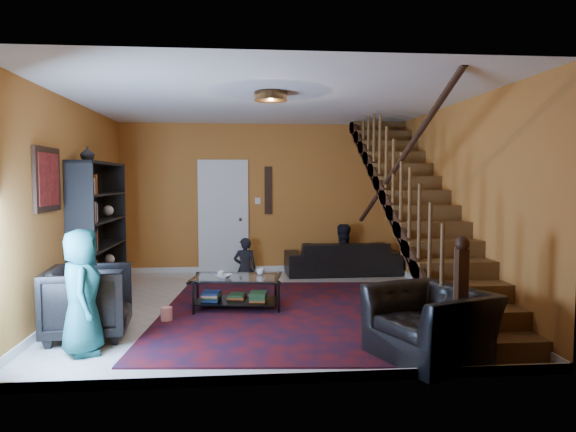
% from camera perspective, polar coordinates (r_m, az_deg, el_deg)
% --- Properties ---
extents(floor, '(5.50, 5.50, 0.00)m').
position_cam_1_polar(floor, '(7.22, -2.24, -9.96)').
color(floor, beige).
rests_on(floor, ground).
extents(room, '(5.50, 5.50, 5.50)m').
position_cam_1_polar(room, '(8.56, -11.73, -7.49)').
color(room, '#B96E29').
rests_on(room, ground).
extents(staircase, '(0.95, 5.02, 3.18)m').
position_cam_1_polar(staircase, '(7.43, 14.31, 1.23)').
color(staircase, brown).
rests_on(staircase, floor).
extents(bookshelf, '(0.35, 1.80, 2.00)m').
position_cam_1_polar(bookshelf, '(7.91, -20.19, -1.89)').
color(bookshelf, black).
rests_on(bookshelf, floor).
extents(door, '(0.82, 0.05, 2.05)m').
position_cam_1_polar(door, '(9.76, -7.19, -0.24)').
color(door, silver).
rests_on(door, floor).
extents(framed_picture, '(0.04, 0.74, 0.74)m').
position_cam_1_polar(framed_picture, '(6.49, -25.19, 3.69)').
color(framed_picture, maroon).
rests_on(framed_picture, room).
extents(wall_hanging, '(0.14, 0.03, 0.90)m').
position_cam_1_polar(wall_hanging, '(9.74, -2.21, 2.87)').
color(wall_hanging, black).
rests_on(wall_hanging, room).
extents(ceiling_fixture, '(0.40, 0.40, 0.10)m').
position_cam_1_polar(ceiling_fixture, '(6.29, -1.92, 13.13)').
color(ceiling_fixture, '#3F2814').
rests_on(ceiling_fixture, room).
extents(rug, '(3.76, 4.21, 0.02)m').
position_cam_1_polar(rug, '(6.81, 0.69, -10.73)').
color(rug, '#4E0E11').
rests_on(rug, floor).
extents(sofa, '(2.11, 0.86, 0.61)m').
position_cam_1_polar(sofa, '(9.59, 6.05, -4.64)').
color(sofa, black).
rests_on(sofa, floor).
extents(armchair_left, '(0.96, 0.94, 0.80)m').
position_cam_1_polar(armchair_left, '(6.16, -21.27, -8.87)').
color(armchair_left, black).
rests_on(armchair_left, floor).
extents(armchair_right, '(1.26, 1.33, 0.69)m').
position_cam_1_polar(armchair_right, '(5.27, 15.54, -11.51)').
color(armchair_right, black).
rests_on(armchair_right, floor).
extents(person_adult_a, '(0.43, 0.29, 1.15)m').
position_cam_1_polar(person_adult_a, '(9.49, -4.80, -5.84)').
color(person_adult_a, black).
rests_on(person_adult_a, sofa).
extents(person_adult_b, '(0.68, 0.54, 1.38)m').
position_cam_1_polar(person_adult_b, '(9.65, 5.99, -4.98)').
color(person_adult_b, black).
rests_on(person_adult_b, sofa).
extents(person_child, '(0.55, 0.70, 1.26)m').
position_cam_1_polar(person_child, '(5.56, -21.94, -7.81)').
color(person_child, '#165553').
rests_on(person_child, armchair_left).
extents(coffee_table, '(1.26, 0.86, 0.44)m').
position_cam_1_polar(coffee_table, '(7.04, -5.73, -8.22)').
color(coffee_table, black).
rests_on(coffee_table, floor).
extents(cup_a, '(0.14, 0.14, 0.09)m').
position_cam_1_polar(cup_a, '(7.11, -3.07, -6.17)').
color(cup_a, '#999999').
rests_on(cup_a, coffee_table).
extents(cup_b, '(0.12, 0.12, 0.09)m').
position_cam_1_polar(cup_b, '(6.94, -7.47, -6.44)').
color(cup_b, '#999999').
rests_on(cup_b, coffee_table).
extents(bowl, '(0.27, 0.27, 0.05)m').
position_cam_1_polar(bowl, '(6.91, -7.14, -6.65)').
color(bowl, '#999999').
rests_on(bowl, coffee_table).
extents(vase, '(0.18, 0.18, 0.19)m').
position_cam_1_polar(vase, '(7.40, -21.40, 6.47)').
color(vase, '#999999').
rests_on(vase, bookshelf).
extents(popcorn_bucket, '(0.18, 0.18, 0.16)m').
position_cam_1_polar(popcorn_bucket, '(6.59, -13.35, -10.52)').
color(popcorn_bucket, red).
rests_on(popcorn_bucket, rug).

